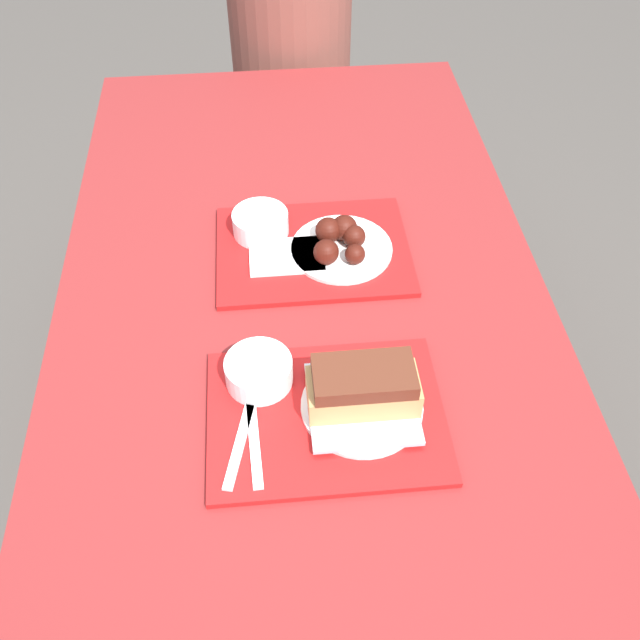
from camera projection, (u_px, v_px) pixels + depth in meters
ground_plane at (310, 515)px, 1.88m from camera, size 12.00×12.00×0.00m
picnic_table at (306, 347)px, 1.38m from camera, size 0.93×1.83×0.77m
picnic_bench_far at (280, 146)px, 2.36m from camera, size 0.88×0.28×0.46m
tray_near at (326, 416)px, 1.15m from camera, size 0.38×0.29×0.01m
tray_far at (313, 250)px, 1.42m from camera, size 0.38×0.29×0.01m
bowl_coleslaw_near at (259, 370)px, 1.18m from camera, size 0.11×0.11×0.05m
brisket_sandwich_plate at (363, 393)px, 1.13m from camera, size 0.20×0.20×0.10m
plastic_fork_near at (240, 442)px, 1.11m from camera, size 0.06×0.17×0.00m
plastic_knife_near at (254, 441)px, 1.11m from camera, size 0.02×0.17×0.00m
condiment_packet at (328, 380)px, 1.19m from camera, size 0.04×0.03×0.01m
bowl_coleslaw_far at (260, 222)px, 1.43m from camera, size 0.11×0.11×0.05m
wings_plate_far at (340, 242)px, 1.40m from camera, size 0.20×0.20×0.06m
napkin_far at (287, 256)px, 1.40m from camera, size 0.15×0.10×0.01m
person_seated_across at (291, 42)px, 2.10m from camera, size 0.35×0.35×0.69m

